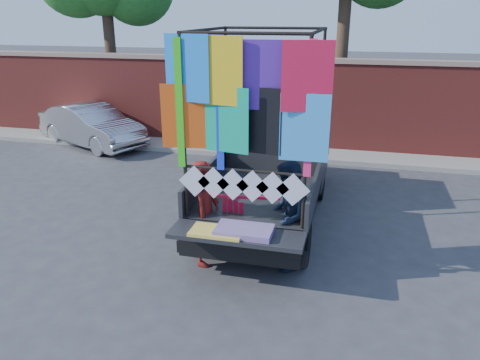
% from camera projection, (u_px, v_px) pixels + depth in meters
% --- Properties ---
extents(ground, '(90.00, 90.00, 0.00)m').
position_uv_depth(ground, '(242.00, 267.00, 7.37)').
color(ground, '#38383A').
rests_on(ground, ground).
extents(brick_wall, '(30.00, 0.45, 2.61)m').
position_uv_depth(brick_wall, '(301.00, 104.00, 13.31)').
color(brick_wall, maroon).
rests_on(brick_wall, ground).
extents(curb, '(30.00, 1.20, 0.12)m').
position_uv_depth(curb, '(296.00, 153.00, 13.10)').
color(curb, gray).
rests_on(curb, ground).
extents(pickup_truck, '(2.25, 5.65, 3.56)m').
position_uv_depth(pickup_truck, '(275.00, 165.00, 9.39)').
color(pickup_truck, black).
rests_on(pickup_truck, ground).
extents(sedan, '(3.95, 2.75, 1.23)m').
position_uv_depth(sedan, '(92.00, 125.00, 13.91)').
color(sedan, '#A8AAAF').
rests_on(sedan, ground).
extents(woman, '(0.43, 0.63, 1.70)m').
position_uv_depth(woman, '(206.00, 213.00, 7.26)').
color(woman, maroon).
rests_on(woman, ground).
extents(man, '(0.71, 0.88, 1.73)m').
position_uv_depth(man, '(287.00, 216.00, 7.11)').
color(man, '#152236').
rests_on(man, ground).
extents(streamer_bundle, '(1.04, 0.19, 0.72)m').
position_uv_depth(streamer_bundle, '(238.00, 209.00, 7.17)').
color(streamer_bundle, red).
rests_on(streamer_bundle, ground).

